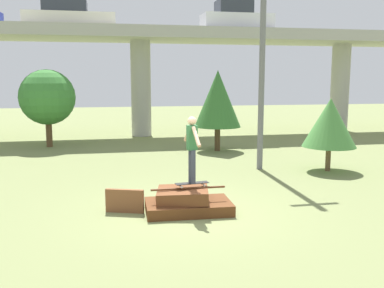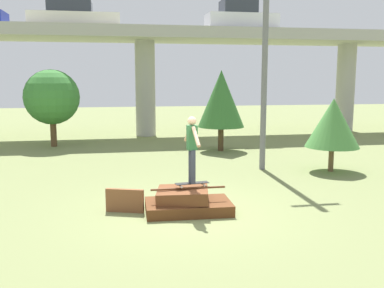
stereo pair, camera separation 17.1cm
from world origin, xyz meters
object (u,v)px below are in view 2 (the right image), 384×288
Objects in this scene: skateboard at (192,183)px; car_on_overpass_left at (74,16)px; tree_behind_right at (221,99)px; tree_mid_back at (52,97)px; car_on_overpass_right at (240,18)px; tree_behind_left at (333,123)px; skater at (192,145)px; utility_pole at (265,46)px.

car_on_overpass_left is (-3.80, 13.93, 5.71)m from skateboard.
tree_mid_back reaches higher than tree_behind_right.
car_on_overpass_right reaches higher than tree_behind_left.
tree_mid_back is (-0.89, -2.88, -4.08)m from car_on_overpass_left.
skater is 0.19× the size of utility_pole.
tree_behind_left is 5.59m from tree_behind_right.
skater is at bearing -67.01° from tree_mid_back.
skateboard is at bearing 116.57° from skater.
skater is at bearing -110.65° from car_on_overpass_right.
skateboard is at bearing -74.76° from car_on_overpass_left.
skateboard is at bearing -67.01° from tree_mid_back.
car_on_overpass_left is 1.82× the size of tree_behind_left.
tree_mid_back reaches higher than tree_behind_left.
utility_pole is (3.30, 4.35, 2.67)m from skater.
utility_pole reaches higher than tree_behind_left.
skateboard is 0.52× the size of skater.
utility_pole reaches higher than car_on_overpass_right.
skateboard is 15.53m from car_on_overpass_left.
tree_mid_back is (-10.22, 7.45, 0.64)m from tree_behind_left.
skateboard is 12.12m from tree_mid_back.
skater is 12.03m from tree_mid_back.
car_on_overpass_right is 11.24m from tree_behind_left.
tree_behind_left is (2.22, -0.75, -2.61)m from utility_pole.
tree_behind_right reaches higher than skater.
car_on_overpass_right is at bearing 15.23° from tree_mid_back.
utility_pole is (7.10, -9.59, -2.11)m from car_on_overpass_left.
car_on_overpass_left is 12.11m from utility_pole.
tree_behind_right is (-2.37, -5.30, -4.21)m from car_on_overpass_right.
car_on_overpass_left is 14.70m from tree_behind_left.
car_on_overpass_right reaches higher than tree_behind_right.
skateboard is 0.23× the size of tree_mid_back.
car_on_overpass_right is (8.97, -0.20, 0.11)m from car_on_overpass_left.
skater is at bearing -127.22° from utility_pole.
tree_behind_right is at bearing -39.76° from car_on_overpass_left.
tree_behind_right is (-2.72, 4.84, 0.62)m from tree_behind_left.
utility_pole is at bearing -53.48° from car_on_overpass_left.
tree_behind_right reaches higher than tree_behind_left.
car_on_overpass_left is at bearing 126.52° from utility_pole.
tree_behind_left reaches higher than skater.
car_on_overpass_right reaches higher than skater.
car_on_overpass_right is at bearing 91.97° from tree_behind_left.
tree_behind_left is 0.71× the size of tree_behind_right.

